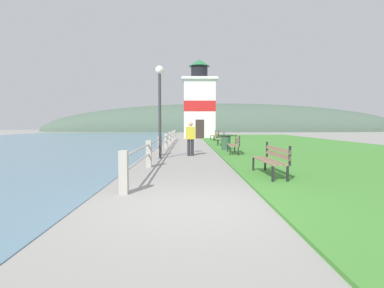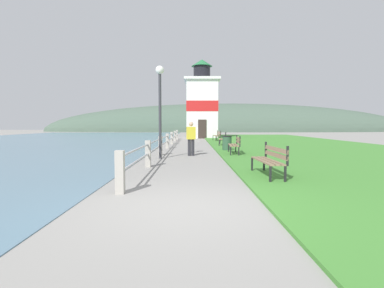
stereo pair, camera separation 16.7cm
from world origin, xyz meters
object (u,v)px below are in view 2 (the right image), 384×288
object	(u,v)px
lamp_post	(159,95)
park_bench_midway	(234,144)
person_strolling	(190,137)
lighthouse	(200,104)
trash_bin	(226,143)
park_bench_near	(269,158)
park_bench_by_lighthouse	(216,135)
park_bench_far	(222,138)

from	to	relation	value
lamp_post	park_bench_midway	bearing A→B (deg)	25.39
park_bench_midway	person_strolling	bearing A→B (deg)	17.09
park_bench_midway	lighthouse	world-z (taller)	lighthouse
trash_bin	park_bench_near	bearing A→B (deg)	-88.53
lighthouse	trash_bin	xyz separation A→B (m)	(0.85, -16.74, -3.27)
park_bench_by_lighthouse	lamp_post	distance (m)	14.57
lighthouse	lamp_post	size ratio (longest dim) A/B	2.17
park_bench_near	park_bench_far	size ratio (longest dim) A/B	1.05
trash_bin	lamp_post	xyz separation A→B (m)	(-3.31, -3.67, 2.31)
lighthouse	lamp_post	bearing A→B (deg)	-96.86
lighthouse	trash_bin	size ratio (longest dim) A/B	10.24
park_bench_far	trash_bin	distance (m)	4.21
park_bench_by_lighthouse	trash_bin	world-z (taller)	park_bench_by_lighthouse
park_bench_midway	lighthouse	xyz separation A→B (m)	(-1.02, 18.76, 3.16)
park_bench_far	lamp_post	world-z (taller)	lamp_post
park_bench_far	lighthouse	world-z (taller)	lighthouse
park_bench_near	lamp_post	xyz separation A→B (m)	(-3.52, 4.68, 2.20)
trash_bin	park_bench_far	bearing A→B (deg)	86.53
park_bench_near	park_bench_midway	bearing A→B (deg)	-92.07
park_bench_near	lighthouse	xyz separation A→B (m)	(-1.07, 25.09, 3.16)
trash_bin	lamp_post	size ratio (longest dim) A/B	0.21
park_bench_midway	lamp_post	world-z (taller)	lamp_post
park_bench_by_lighthouse	person_strolling	world-z (taller)	person_strolling
park_bench_by_lighthouse	lighthouse	bearing A→B (deg)	-84.03
park_bench_near	park_bench_midway	distance (m)	6.33
person_strolling	trash_bin	size ratio (longest dim) A/B	1.90
park_bench_far	person_strolling	bearing A→B (deg)	78.82
park_bench_near	lighthouse	bearing A→B (deg)	-90.07
park_bench_midway	trash_bin	bearing A→B (deg)	-81.46
trash_bin	park_bench_by_lighthouse	bearing A→B (deg)	88.08
park_bench_far	lamp_post	bearing A→B (deg)	72.87
park_bench_far	lighthouse	size ratio (longest dim) A/B	0.21
park_bench_by_lighthouse	person_strolling	distance (m)	13.01
lighthouse	park_bench_far	bearing A→B (deg)	-84.94
park_bench_far	lamp_post	distance (m)	8.92
park_bench_midway	trash_bin	distance (m)	2.03
park_bench_by_lighthouse	trash_bin	xyz separation A→B (m)	(-0.34, -10.27, -0.11)
person_strolling	park_bench_by_lighthouse	bearing A→B (deg)	-30.55
person_strolling	park_bench_near	bearing A→B (deg)	-179.55
park_bench_midway	trash_bin	size ratio (longest dim) A/B	2.21
park_bench_near	person_strolling	bearing A→B (deg)	-71.83
park_bench_near	park_bench_midway	world-z (taller)	same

